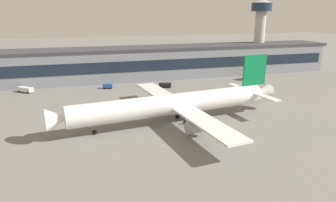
{
  "coord_description": "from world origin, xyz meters",
  "views": [
    {
      "loc": [
        -22.12,
        -74.27,
        29.08
      ],
      "look_at": [
        0.93,
        4.79,
        5.0
      ],
      "focal_mm": 32.95,
      "sensor_mm": 36.0,
      "label": 1
    }
  ],
  "objects": [
    {
      "name": "pushback_tractor",
      "position": [
        9.91,
        40.05,
        1.05
      ],
      "size": [
        5.34,
        3.84,
        1.75
      ],
      "color": "black",
      "rests_on": "ground_plane"
    },
    {
      "name": "airliner",
      "position": [
        1.84,
        0.9,
        5.18
      ],
      "size": [
        64.3,
        55.36,
        16.93
      ],
      "color": "white",
      "rests_on": "ground_plane"
    },
    {
      "name": "control_tower",
      "position": [
        66.05,
        64.12,
        21.64
      ],
      "size": [
        9.89,
        9.89,
        34.98
      ],
      "color": "#B7B7B2",
      "rests_on": "ground_plane"
    },
    {
      "name": "fuel_truck",
      "position": [
        50.92,
        43.88,
        1.88
      ],
      "size": [
        8.85,
        5.23,
        3.35
      ],
      "color": "yellow",
      "rests_on": "ground_plane"
    },
    {
      "name": "terminal_building",
      "position": [
        0.0,
        60.54,
        6.93
      ],
      "size": [
        193.03,
        18.13,
        13.81
      ],
      "color": "gray",
      "rests_on": "ground_plane"
    },
    {
      "name": "belt_loader",
      "position": [
        -41.94,
        47.07,
        1.15
      ],
      "size": [
        6.16,
        5.68,
        1.95
      ],
      "color": "white",
      "rests_on": "ground_plane"
    },
    {
      "name": "ground_plane",
      "position": [
        0.0,
        0.0,
        0.0
      ],
      "size": [
        600.0,
        600.0,
        0.0
      ],
      "primitive_type": "plane",
      "color": "slate"
    },
    {
      "name": "traffic_cone_0",
      "position": [
        15.08,
        -13.7,
        0.33
      ],
      "size": [
        0.53,
        0.53,
        0.66
      ],
      "primitive_type": "cone",
      "color": "#F2590C",
      "rests_on": "ground_plane"
    },
    {
      "name": "baggage_tug",
      "position": [
        -11.99,
        44.46,
        1.09
      ],
      "size": [
        4.02,
        2.95,
        1.85
      ],
      "color": "#2651A5",
      "rests_on": "ground_plane"
    }
  ]
}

